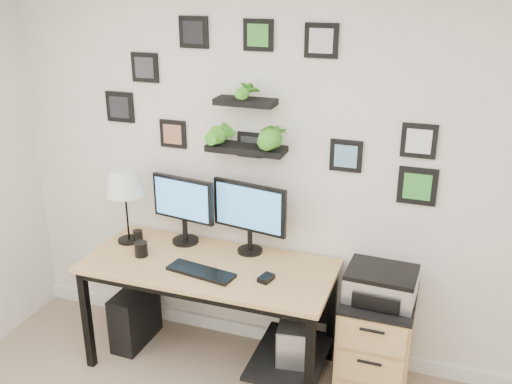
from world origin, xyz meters
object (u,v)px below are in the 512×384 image
at_px(pc_tower_grey, 295,345).
at_px(file_cabinet, 375,344).
at_px(monitor_right, 249,212).
at_px(table_lamp, 124,184).
at_px(printer, 381,284).
at_px(desk, 216,279).
at_px(mug, 141,249).
at_px(monitor_left, 183,205).
at_px(pc_tower_black, 135,316).

relative_size(pc_tower_grey, file_cabinet, 0.71).
distance_m(monitor_right, pc_tower_grey, 0.91).
bearing_deg(table_lamp, file_cabinet, -1.06).
relative_size(pc_tower_grey, printer, 1.14).
height_order(desk, pc_tower_grey, desk).
height_order(table_lamp, mug, table_lamp).
height_order(monitor_left, monitor_right, monitor_right).
relative_size(monitor_right, printer, 1.25).
distance_m(pc_tower_black, pc_tower_grey, 1.17).
bearing_deg(pc_tower_grey, desk, -176.24).
bearing_deg(table_lamp, mug, -41.12).
height_order(mug, pc_tower_black, mug).
bearing_deg(pc_tower_grey, file_cabinet, 2.65).
bearing_deg(pc_tower_black, file_cabinet, 3.75).
bearing_deg(desk, monitor_left, 147.83).
distance_m(table_lamp, mug, 0.45).
bearing_deg(mug, monitor_left, 56.60).
height_order(mug, printer, printer).
bearing_deg(file_cabinet, pc_tower_black, -178.16).
bearing_deg(printer, table_lamp, 178.60).
bearing_deg(monitor_right, pc_tower_grey, -24.22).
relative_size(file_cabinet, printer, 1.61).
bearing_deg(desk, monitor_right, 52.85).
bearing_deg(pc_tower_grey, printer, 1.47).
bearing_deg(monitor_left, monitor_right, 0.82).
relative_size(desk, mug, 16.43).
bearing_deg(file_cabinet, desk, -176.78).
bearing_deg(pc_tower_grey, monitor_right, 155.78).
bearing_deg(desk, printer, 2.64).
xyz_separation_m(mug, file_cabinet, (1.53, 0.14, -0.46)).
xyz_separation_m(monitor_right, pc_tower_black, (-0.79, -0.20, -0.83)).
height_order(monitor_right, file_cabinet, monitor_right).
bearing_deg(file_cabinet, pc_tower_grey, -177.35).
bearing_deg(mug, pc_tower_grey, 6.25).
bearing_deg(monitor_left, printer, -6.32).
relative_size(desk, monitor_left, 3.39).
distance_m(mug, pc_tower_black, 0.62).
xyz_separation_m(pc_tower_black, printer, (1.68, 0.04, 0.56)).
distance_m(desk, mug, 0.53).
bearing_deg(table_lamp, pc_tower_grey, -2.59).
relative_size(pc_tower_black, printer, 0.99).
relative_size(monitor_right, mug, 5.32).
xyz_separation_m(monitor_right, printer, (0.88, -0.16, -0.27)).
bearing_deg(pc_tower_black, printer, 3.39).
xyz_separation_m(monitor_left, pc_tower_grey, (0.85, -0.16, -0.80)).
height_order(monitor_right, pc_tower_black, monitor_right).
bearing_deg(monitor_left, file_cabinet, -5.90).
bearing_deg(table_lamp, monitor_right, 7.72).
relative_size(monitor_left, mug, 4.84).
bearing_deg(file_cabinet, printer, -70.29).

